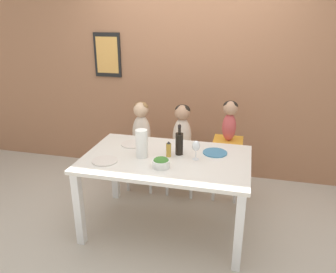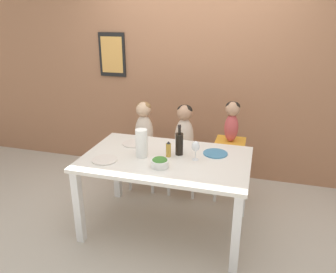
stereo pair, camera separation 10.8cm
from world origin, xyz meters
The scene contains 17 objects.
ground_plane centered at (0.00, 0.00, 0.00)m, with size 14.00×14.00×0.00m, color #BCB2A3.
wall_back centered at (0.00, 1.33, 1.35)m, with size 10.00×0.09×2.70m.
dining_table centered at (0.00, 0.00, 0.66)m, with size 1.53×0.96×0.76m.
chair_far_left centered at (-0.48, 0.73, 0.40)m, with size 0.38×0.40×0.48m.
chair_far_center centered at (0.00, 0.73, 0.40)m, with size 0.38×0.40×0.48m.
chair_right_highchair centered at (0.52, 0.73, 0.54)m, with size 0.32×0.34×0.70m.
person_child_left centered at (-0.48, 0.74, 0.79)m, with size 0.21×0.20×0.59m.
person_child_center centered at (0.00, 0.74, 0.79)m, with size 0.21×0.20×0.59m.
person_baby_right centered at (0.52, 0.74, 0.96)m, with size 0.15×0.16×0.44m.
wine_bottle centered at (0.10, 0.10, 0.87)m, with size 0.07×0.07×0.29m.
paper_towel_roll centered at (-0.22, -0.04, 0.89)m, with size 0.11×0.11×0.26m.
wine_glass_near centered at (0.27, 0.03, 0.89)m, with size 0.07×0.07×0.18m.
salad_bowl_large centered at (0.01, -0.21, 0.80)m, with size 0.15×0.15×0.09m.
dinner_plate_front_left centered at (-0.51, -0.22, 0.77)m, with size 0.23×0.23×0.01m.
dinner_plate_back_left centered at (-0.41, 0.22, 0.77)m, with size 0.23×0.23×0.01m.
dinner_plate_back_right centered at (0.43, 0.21, 0.77)m, with size 0.23×0.23×0.01m.
condiment_bottle_hot_sauce centered at (0.02, 0.03, 0.83)m, with size 0.05×0.05×0.15m.
Camera 1 is at (0.67, -2.67, 2.00)m, focal length 35.00 mm.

